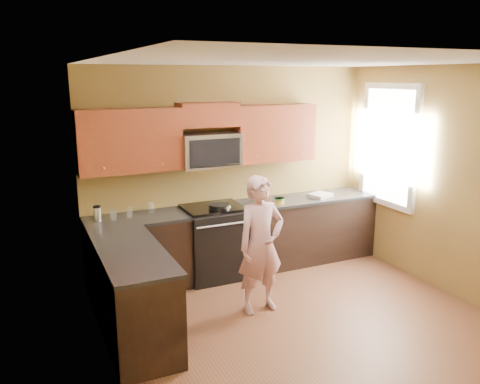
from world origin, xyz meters
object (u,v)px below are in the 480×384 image
frying_pan (219,209)px  microwave (209,166)px  woman (261,245)px  travel_mug (98,221)px  stove (214,242)px  butter_tub (279,203)px

frying_pan → microwave: bearing=101.0°
microwave → frying_pan: (0.03, -0.25, -0.50)m
microwave → woman: (0.12, -1.21, -0.68)m
woman → travel_mug: size_ratio=8.18×
stove → frying_pan: 0.49m
frying_pan → butter_tub: size_ratio=3.51×
microwave → frying_pan: size_ratio=1.64×
stove → woman: 1.13m
woman → travel_mug: (-1.55, 1.13, 0.15)m
woman → butter_tub: (0.77, 0.96, 0.15)m
stove → frying_pan: (0.03, -0.13, 0.47)m
butter_tub → travel_mug: bearing=175.9°
stove → butter_tub: butter_tub is taller
butter_tub → travel_mug: (-2.32, 0.17, 0.00)m
stove → microwave: microwave is taller
stove → microwave: size_ratio=1.25×
butter_tub → travel_mug: size_ratio=0.70×
woman → frying_pan: 0.98m
microwave → butter_tub: size_ratio=5.76×
woman → frying_pan: bearing=91.8°
stove → frying_pan: frying_pan is taller
microwave → travel_mug: bearing=-176.7°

